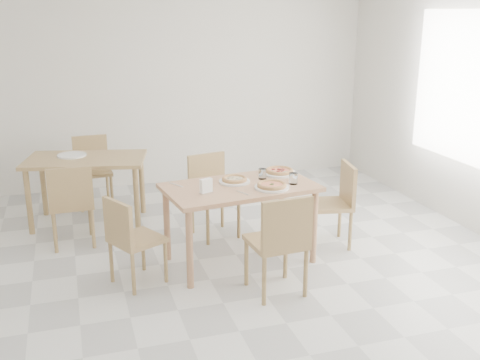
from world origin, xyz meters
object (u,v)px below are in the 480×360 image
object	(u,v)px
napkin_holder	(206,187)
plate_empty	(72,155)
plate_pepperoni	(279,173)
chair_back_n	(92,166)
chair_south	(280,238)
pizza_mushroom	(234,179)
pizza_margherita	(272,185)
main_table	(240,195)
chair_north	(211,189)
tumbler_b	(293,179)
chair_back_s	(71,200)
plate_margherita	(272,187)
plate_mushroom	(234,181)
chair_east	(337,198)
pizza_pepperoni	(279,171)
chair_west	(129,236)
second_table	(86,167)
tumbler_a	(262,174)

from	to	relation	value
napkin_holder	plate_empty	world-z (taller)	napkin_holder
plate_pepperoni	chair_back_n	bearing A→B (deg)	132.25
chair_south	plate_pepperoni	world-z (taller)	chair_south
pizza_mushroom	napkin_holder	distance (m)	0.41
pizza_margherita	main_table	bearing A→B (deg)	145.05
chair_north	chair_back_n	bearing A→B (deg)	117.12
plate_pepperoni	tumbler_b	size ratio (longest dim) A/B	3.23
pizza_margherita	chair_back_s	size ratio (longest dim) A/B	0.40
plate_margherita	chair_back_n	size ratio (longest dim) A/B	0.37
tumbler_b	chair_back_n	distance (m)	2.81
main_table	tumbler_b	xyz separation A→B (m)	(0.48, -0.10, 0.15)
chair_north	napkin_holder	distance (m)	0.99
plate_mushroom	tumbler_b	bearing A→B (deg)	-22.75
main_table	chair_east	xyz separation A→B (m)	(1.04, 0.10, -0.17)
pizza_margherita	chair_north	bearing A→B (deg)	109.30
plate_pepperoni	pizza_mushroom	size ratio (longest dim) A/B	1.09
pizza_pepperoni	napkin_holder	xyz separation A→B (m)	(-0.84, -0.39, 0.03)
chair_west	plate_empty	distance (m)	1.85
second_table	chair_back_n	bearing A→B (deg)	95.47
chair_west	pizza_mushroom	world-z (taller)	pizza_mushroom
second_table	chair_back_s	bearing A→B (deg)	-92.76
chair_west	chair_south	bearing A→B (deg)	-142.91
chair_back_n	pizza_pepperoni	bearing A→B (deg)	-51.44
plate_pepperoni	tumbler_b	world-z (taller)	tumbler_b
main_table	pizza_mushroom	distance (m)	0.17
chair_south	chair_west	distance (m)	1.28
chair_west	plate_empty	xyz separation A→B (m)	(-0.40, 1.78, 0.30)
chair_north	chair_east	size ratio (longest dim) A/B	1.01
tumbler_b	pizza_mushroom	bearing A→B (deg)	157.25
chair_south	second_table	distance (m)	2.62
napkin_holder	chair_back_n	size ratio (longest dim) A/B	0.16
second_table	pizza_mushroom	bearing A→B (deg)	-33.26
pizza_pepperoni	chair_back_s	bearing A→B (deg)	163.88
chair_east	plate_empty	size ratio (longest dim) A/B	2.67
chair_south	pizza_pepperoni	world-z (taller)	chair_south
main_table	chair_back_n	bearing A→B (deg)	112.65
plate_pepperoni	tumbler_a	size ratio (longest dim) A/B	3.44
main_table	tumbler_b	world-z (taller)	tumbler_b
plate_mushroom	plate_empty	world-z (taller)	same
pizza_mushroom	chair_back_s	xyz separation A→B (m)	(-1.47, 0.71, -0.29)
plate_margherita	plate_empty	xyz separation A→B (m)	(-1.69, 1.76, 0.00)
plate_margherita	tumbler_a	distance (m)	0.31
pizza_mushroom	pizza_margherita	bearing A→B (deg)	-46.11
plate_margherita	main_table	bearing A→B (deg)	145.05
napkin_holder	plate_pepperoni	bearing A→B (deg)	5.51
pizza_margherita	pizza_mushroom	world-z (taller)	same
pizza_mushroom	second_table	size ratio (longest dim) A/B	0.22
main_table	second_table	distance (m)	1.96
main_table	chair_back_n	size ratio (longest dim) A/B	1.74
plate_mushroom	chair_west	bearing A→B (deg)	-163.93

